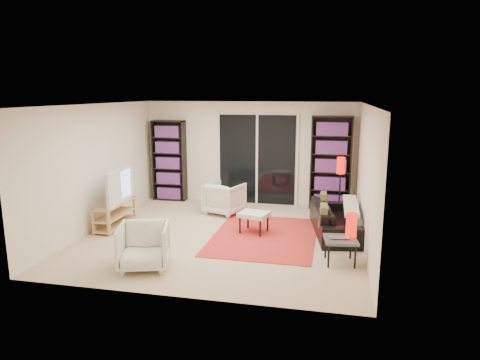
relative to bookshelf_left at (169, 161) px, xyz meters
name	(u,v)px	position (x,y,z in m)	size (l,w,h in m)	color
floor	(224,235)	(1.95, -2.33, -0.98)	(5.00, 5.00, 0.00)	beige
wall_back	(249,153)	(1.95, 0.17, 0.22)	(5.00, 0.02, 2.40)	white
wall_front	(173,208)	(1.95, -4.83, 0.22)	(5.00, 0.02, 2.40)	white
wall_left	(97,167)	(-0.55, -2.33, 0.22)	(0.02, 5.00, 2.40)	white
wall_right	(367,178)	(4.45, -2.33, 0.22)	(0.02, 5.00, 2.40)	white
ceiling	(222,105)	(1.95, -2.33, 1.42)	(5.00, 5.00, 0.02)	white
sliding_door	(257,160)	(2.15, 0.13, 0.07)	(1.92, 0.08, 2.16)	white
bookshelf_left	(169,161)	(0.00, 0.00, 0.00)	(0.80, 0.30, 1.95)	black
bookshelf_right	(331,163)	(3.85, 0.00, 0.07)	(0.90, 0.30, 2.10)	black
tv_stand	(115,214)	(-0.26, -2.30, -0.71)	(0.37, 1.15, 0.50)	tan
tv	(114,186)	(-0.24, -2.30, -0.14)	(1.17, 0.15, 0.67)	black
rug	(264,236)	(2.70, -2.24, -0.97)	(1.86, 2.52, 0.01)	red
sofa	(335,219)	(3.97, -1.79, -0.70)	(1.90, 0.74, 0.55)	black
armchair_back	(224,198)	(1.61, -0.90, -0.64)	(0.73, 0.75, 0.68)	silver
armchair_front	(144,246)	(1.15, -4.03, -0.63)	(0.73, 0.75, 0.68)	silver
ottoman	(254,215)	(2.48, -2.08, -0.63)	(0.62, 0.55, 0.40)	silver
side_table	(340,241)	(4.05, -3.23, -0.62)	(0.56, 0.56, 0.40)	#47474B
laptop	(340,239)	(4.03, -3.29, -0.56)	(0.31, 0.20, 0.02)	silver
table_lamp	(351,225)	(4.20, -3.11, -0.39)	(0.17, 0.17, 0.38)	red
floor_lamp	(341,172)	(4.06, -0.65, -0.01)	(0.19, 0.19, 1.28)	black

